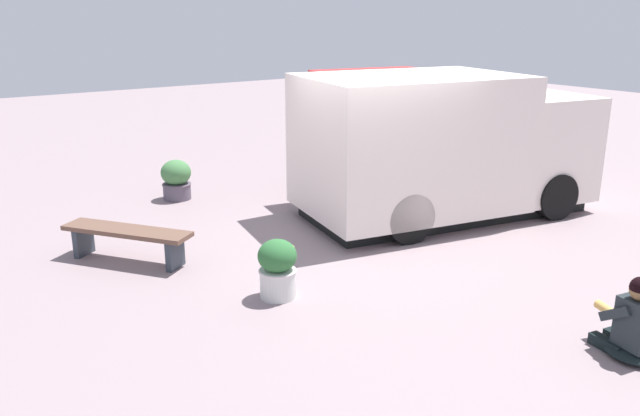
{
  "coord_description": "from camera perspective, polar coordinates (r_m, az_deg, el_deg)",
  "views": [
    {
      "loc": [
        -6.95,
        5.84,
        3.15
      ],
      "look_at": [
        -0.48,
        1.15,
        0.72
      ],
      "focal_mm": 36.33,
      "sensor_mm": 36.0,
      "label": 1
    }
  ],
  "objects": [
    {
      "name": "food_truck",
      "position": [
        10.43,
        10.6,
        5.2
      ],
      "size": [
        3.49,
        4.94,
        2.24
      ],
      "color": "white",
      "rests_on": "ground_plane"
    },
    {
      "name": "planter_flowering_far",
      "position": [
        7.39,
        -3.76,
        -5.27
      ],
      "size": [
        0.45,
        0.45,
        0.7
      ],
      "color": "silver",
      "rests_on": "ground_plane"
    },
    {
      "name": "planter_flowering_near",
      "position": [
        11.53,
        -12.54,
        2.49
      ],
      "size": [
        0.52,
        0.52,
        0.7
      ],
      "color": "#554D5C",
      "rests_on": "ground_plane"
    },
    {
      "name": "person_customer",
      "position": [
        6.85,
        25.76,
        -9.32
      ],
      "size": [
        0.77,
        0.53,
        0.82
      ],
      "color": "black",
      "rests_on": "ground_plane"
    },
    {
      "name": "ground_plane",
      "position": [
        9.61,
        3.87,
        -2.24
      ],
      "size": [
        40.0,
        40.0,
        0.0
      ],
      "primitive_type": "plane",
      "color": "gray"
    },
    {
      "name": "plaza_bench",
      "position": [
        8.79,
        -16.63,
        -2.4
      ],
      "size": [
        1.68,
        1.33,
        0.45
      ],
      "color": "brown",
      "rests_on": "ground_plane"
    }
  ]
}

